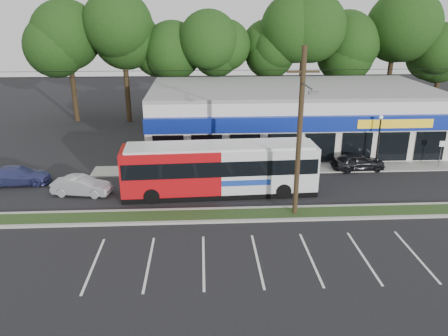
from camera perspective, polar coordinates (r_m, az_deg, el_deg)
name	(u,v)px	position (r m, az deg, el deg)	size (l,w,h in m)	color
ground	(247,223)	(25.81, 3.06, -7.19)	(120.00, 120.00, 0.00)	black
grass_strip	(246,215)	(26.67, 2.84, -6.10)	(40.00, 1.60, 0.12)	#233D18
curb_south	(247,221)	(25.91, 3.03, -6.91)	(40.00, 0.25, 0.14)	#9E9E93
curb_north	(244,208)	(27.43, 2.67, -5.30)	(40.00, 0.25, 0.14)	#9E9E93
sidewalk	(299,168)	(34.74, 9.76, -0.01)	(32.00, 2.20, 0.10)	#9E9E93
strip_mall	(290,115)	(40.59, 8.59, 6.82)	(25.00, 12.55, 5.30)	beige
utility_pole	(297,129)	(25.16, 9.52, 5.06)	(50.00, 2.77, 10.00)	black
lamp_post	(379,135)	(35.59, 19.57, 4.02)	(0.30, 0.30, 4.25)	black
sign_post	(441,149)	(37.88, 26.51, 2.21)	(0.45, 0.10, 2.23)	#59595E
tree_line	(261,42)	(49.35, 4.83, 16.09)	(46.76, 6.76, 11.83)	black
metrobus	(220,168)	(29.09, -0.56, 0.03)	(13.02, 3.29, 3.47)	#B50D13
car_dark	(358,162)	(35.34, 17.11, 0.82)	(1.62, 4.03, 1.37)	black
car_silver	(81,186)	(30.84, -18.13, -2.22)	(1.35, 3.87, 1.28)	#A6AAAE
car_blue	(18,175)	(34.38, -25.28, -0.88)	(1.80, 4.44, 1.29)	navy
pedestrian_a	(280,168)	(31.75, 7.29, -0.05)	(0.71, 0.47, 1.95)	white
pedestrian_b	(310,163)	(33.66, 11.19, 0.68)	(0.83, 0.64, 1.70)	#B7AAA5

